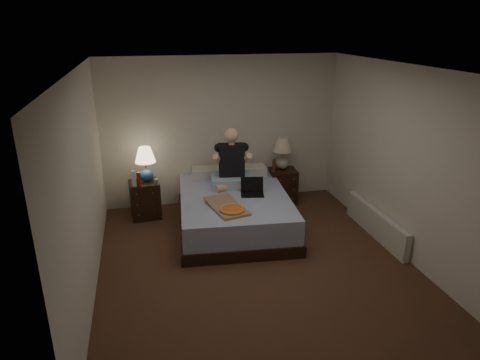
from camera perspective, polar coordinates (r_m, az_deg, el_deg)
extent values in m
cube|color=#533323|center=(5.73, 2.10, -11.06)|extent=(4.00, 4.50, 0.00)
cube|color=white|center=(4.92, 2.48, 14.65)|extent=(4.00, 4.50, 0.00)
cube|color=silver|center=(7.30, -2.44, 6.53)|extent=(4.00, 0.00, 2.50)
cube|color=silver|center=(3.29, 12.96, -12.02)|extent=(4.00, 0.00, 2.50)
cube|color=silver|center=(5.07, -20.08, -0.98)|extent=(0.00, 4.50, 2.50)
cube|color=silver|center=(6.02, 20.95, 2.20)|extent=(0.00, 4.50, 2.50)
cube|color=#5F7ABF|center=(6.58, -0.80, -4.09)|extent=(1.79, 2.28, 0.54)
cube|color=black|center=(7.06, -12.53, -2.57)|extent=(0.49, 0.45, 0.60)
cube|color=black|center=(7.51, 5.70, -0.79)|extent=(0.49, 0.45, 0.59)
cylinder|color=white|center=(6.78, -13.97, 0.19)|extent=(0.07, 0.07, 0.25)
cylinder|color=#B4B4AF|center=(6.78, -11.05, -0.25)|extent=(0.07, 0.07, 0.10)
cylinder|color=#5E1D0D|center=(6.76, -13.34, 0.10)|extent=(0.06, 0.06, 0.23)
cylinder|color=#591E0C|center=(7.24, 4.56, 1.90)|extent=(0.06, 0.06, 0.23)
cube|color=silver|center=(6.63, 17.68, -5.56)|extent=(0.10, 1.60, 0.40)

